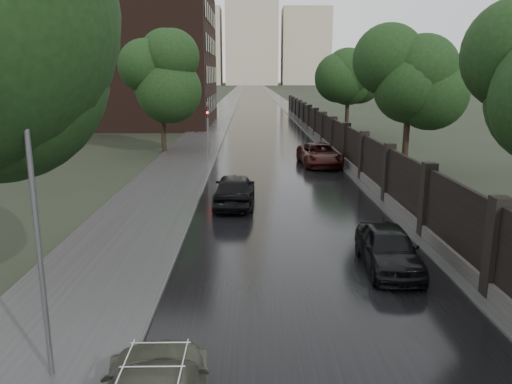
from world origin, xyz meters
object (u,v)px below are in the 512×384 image
Objects in this scene: tree_right_b at (409,88)px; car_right_near at (388,248)px; tree_right_c at (348,83)px; hatchback_left at (234,190)px; tree_left_far at (161,81)px; lamp_post at (39,247)px; traffic_light at (208,128)px; car_right_far at (319,155)px.

tree_right_b is 16.37m from car_right_near.
tree_right_c reaches higher than hatchback_left.
tree_left_far reaches higher than lamp_post.
tree_right_b is 1.00× the size of tree_right_c.
traffic_light is 1.05× the size of car_right_near.
car_right_far is at bearing 90.34° from car_right_near.
car_right_far is (7.13, -0.41, -1.69)m from traffic_light.
hatchback_left reaches higher than car_right_near.
tree_right_b is 6.82m from car_right_far.
lamp_post reaches higher than car_right_far.
lamp_post reaches higher than hatchback_left.
lamp_post is 1.01× the size of car_right_far.
tree_right_c is (0.00, 18.00, 0.00)m from tree_right_b.
tree_left_far is 17.14m from hatchback_left.
tree_right_b is at bearing -90.00° from tree_right_c.
hatchback_left is at bearing -142.51° from tree_right_b.
car_right_near is (6.76, -17.97, -1.75)m from traffic_light.
car_right_far reaches higher than car_right_near.
traffic_light is at bearing 173.24° from car_right_far.
traffic_light is (-11.80, -15.01, -2.55)m from tree_right_c.
car_right_near is at bearing -65.53° from tree_left_far.
traffic_light reaches higher than car_right_far.
traffic_light is 0.79× the size of car_right_far.
tree_right_c is at bearing 71.48° from lamp_post.
car_right_near is at bearing -108.62° from tree_right_b.
hatchback_left is (-9.82, -7.53, -4.21)m from tree_right_b.
lamp_post is at bearing -84.79° from tree_left_far.
tree_right_c is at bearing 51.82° from traffic_light.
tree_right_b is 1.84× the size of car_right_near.
tree_left_far is at bearing 149.99° from car_right_far.
tree_right_c is (15.50, 10.00, -0.29)m from tree_left_far.
tree_right_c is 1.75× the size of traffic_light.
tree_left_far reaches higher than traffic_light.
lamp_post is 1.34× the size of car_right_near.
tree_right_c is at bearing 82.87° from car_right_near.
tree_left_far reaches higher than car_right_far.
traffic_light is 19.28m from car_right_near.
tree_left_far is at bearing 152.70° from tree_right_b.
tree_right_b is at bearing 57.82° from lamp_post.
tree_left_far is 1.45× the size of car_right_far.
car_right_near is (10.46, -22.97, -4.59)m from tree_left_far.
car_right_near is at bearing 124.61° from hatchback_left.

